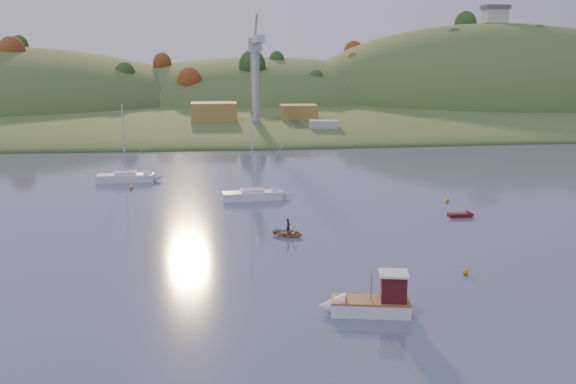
{
  "coord_description": "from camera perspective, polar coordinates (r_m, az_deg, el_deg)",
  "views": [
    {
      "loc": [
        -9.03,
        -35.53,
        18.26
      ],
      "look_at": [
        -0.58,
        33.85,
        3.43
      ],
      "focal_mm": 40.0,
      "sensor_mm": 36.0,
      "label": 1
    }
  ],
  "objects": [
    {
      "name": "work_vessel",
      "position": [
        147.36,
        3.21,
        5.39
      ],
      "size": [
        16.2,
        8.65,
        3.96
      ],
      "rotation": [
        0.0,
        0.0,
        -0.21
      ],
      "color": "slate",
      "rests_on": "ground"
    },
    {
      "name": "dock_crane",
      "position": [
        154.32,
        -2.9,
        11.56
      ],
      "size": [
        3.2,
        28.0,
        20.3
      ],
      "color": "#B7B7BC",
      "rests_on": "wharf"
    },
    {
      "name": "ground",
      "position": [
        40.96,
        6.77,
        -14.59
      ],
      "size": [
        500.0,
        500.0,
        0.0
      ],
      "primitive_type": "plane",
      "color": "#39495D",
      "rests_on": "ground"
    },
    {
      "name": "hill_center",
      "position": [
        246.94,
        -2.53,
        7.73
      ],
      "size": [
        140.0,
        120.0,
        36.0
      ],
      "primitive_type": "ellipsoid",
      "color": "#395321",
      "rests_on": "ground"
    },
    {
      "name": "hill_right",
      "position": [
        253.58,
        17.44,
        7.3
      ],
      "size": [
        150.0,
        130.0,
        60.0
      ],
      "primitive_type": "ellipsoid",
      "color": "#395321",
      "rests_on": "ground"
    },
    {
      "name": "shed_west",
      "position": [
        159.1,
        -6.6,
        7.05
      ],
      "size": [
        11.0,
        8.0,
        4.8
      ],
      "primitive_type": "cube",
      "color": "#A67E37",
      "rests_on": "wharf"
    },
    {
      "name": "buoy_1",
      "position": [
        84.21,
        13.98,
        -0.73
      ],
      "size": [
        0.5,
        0.5,
        0.5
      ],
      "primitive_type": "sphere",
      "color": "orange",
      "rests_on": "ground"
    },
    {
      "name": "shed_east",
      "position": [
        161.64,
        0.92,
        7.06
      ],
      "size": [
        9.0,
        7.0,
        4.0
      ],
      "primitive_type": "cube",
      "color": "#A67E37",
      "rests_on": "wharf"
    },
    {
      "name": "red_tender",
      "position": [
        77.21,
        15.45,
        -1.97
      ],
      "size": [
        3.18,
        1.13,
        1.08
      ],
      "rotation": [
        0.0,
        0.0,
        -0.02
      ],
      "color": "#580C0E",
      "rests_on": "ground"
    },
    {
      "name": "sailboat_near",
      "position": [
        83.28,
        -3.18,
        -0.21
      ],
      "size": [
        7.88,
        3.01,
        10.69
      ],
      "rotation": [
        0.0,
        0.0,
        0.09
      ],
      "color": "white",
      "rests_on": "ground"
    },
    {
      "name": "hillside_trees",
      "position": [
        221.47,
        -4.62,
        7.21
      ],
      "size": [
        280.0,
        50.0,
        32.0
      ],
      "primitive_type": null,
      "color": "#204719",
      "rests_on": "ground"
    },
    {
      "name": "sailboat_far",
      "position": [
        98.09,
        -14.24,
        1.32
      ],
      "size": [
        8.3,
        2.58,
        11.47
      ],
      "rotation": [
        0.0,
        0.0,
        0.01
      ],
      "color": "silver",
      "rests_on": "ground"
    },
    {
      "name": "paddler",
      "position": [
        66.4,
        0.03,
        -3.27
      ],
      "size": [
        0.62,
        0.69,
        1.59
      ],
      "primitive_type": "imported",
      "rotation": [
        0.0,
        0.0,
        1.04
      ],
      "color": "black",
      "rests_on": "ground"
    },
    {
      "name": "buoy_0",
      "position": [
        57.1,
        15.5,
        -6.86
      ],
      "size": [
        0.5,
        0.5,
        0.5
      ],
      "primitive_type": "sphere",
      "color": "orange",
      "rests_on": "ground"
    },
    {
      "name": "wharf",
      "position": [
        159.07,
        -1.85,
        5.81
      ],
      "size": [
        42.0,
        16.0,
        2.4
      ],
      "primitive_type": "cube",
      "color": "slate",
      "rests_on": "ground"
    },
    {
      "name": "far_shore",
      "position": [
        266.31,
        -5.03,
        8.0
      ],
      "size": [
        620.0,
        220.0,
        1.5
      ],
      "primitive_type": "cube",
      "color": "#395321",
      "rests_on": "ground"
    },
    {
      "name": "fishing_boat",
      "position": [
        47.21,
        6.82,
        -9.64
      ],
      "size": [
        6.92,
        3.34,
        4.24
      ],
      "rotation": [
        0.0,
        0.0,
        2.94
      ],
      "color": "silver",
      "rests_on": "ground"
    },
    {
      "name": "buoy_2",
      "position": [
        92.47,
        -13.76,
        0.4
      ],
      "size": [
        0.5,
        0.5,
        0.5
      ],
      "primitive_type": "sphere",
      "color": "orange",
      "rests_on": "ground"
    },
    {
      "name": "canoe",
      "position": [
        66.52,
        0.03,
        -3.65
      ],
      "size": [
        3.98,
        3.65,
        0.67
      ],
      "primitive_type": "imported",
      "rotation": [
        0.0,
        0.0,
        1.04
      ],
      "color": "#A4845A",
      "rests_on": "ground"
    },
    {
      "name": "shore_slope",
      "position": [
        201.56,
        -4.38,
        6.75
      ],
      "size": [
        640.0,
        150.0,
        7.0
      ],
      "primitive_type": "ellipsoid",
      "color": "#395321",
      "rests_on": "ground"
    },
    {
      "name": "hilltop_house",
      "position": [
        253.37,
        17.93,
        14.85
      ],
      "size": [
        9.0,
        7.0,
        6.45
      ],
      "color": "beige",
      "rests_on": "hill_right"
    }
  ]
}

